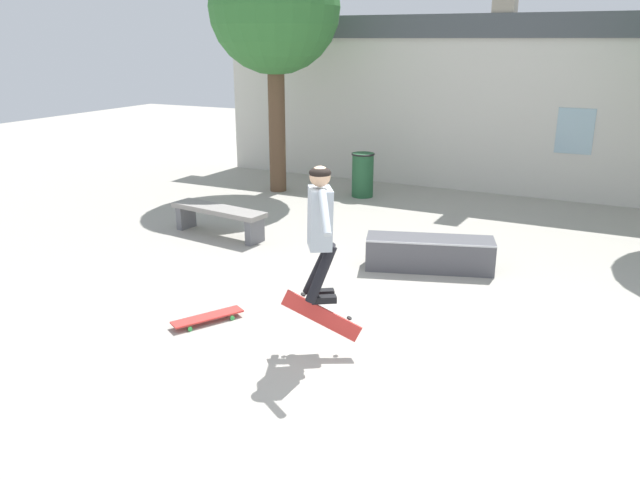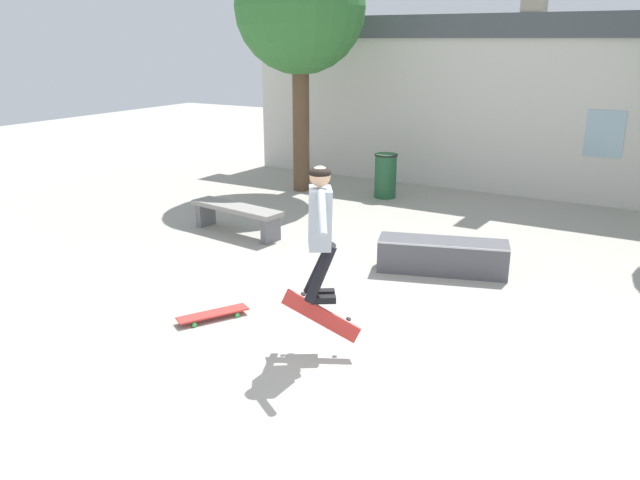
# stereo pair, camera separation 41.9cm
# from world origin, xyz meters

# --- Properties ---
(ground_plane) EXTENTS (40.00, 40.00, 0.00)m
(ground_plane) POSITION_xyz_m (0.00, 0.00, 0.00)
(ground_plane) COLOR #A39E93
(building_backdrop) EXTENTS (14.26, 0.52, 4.96)m
(building_backdrop) POSITION_xyz_m (-0.00, 8.19, 1.93)
(building_backdrop) COLOR beige
(building_backdrop) RESTS_ON ground_plane
(tree_left) EXTENTS (2.67, 2.67, 5.13)m
(tree_left) POSITION_xyz_m (-4.54, 6.19, 3.75)
(tree_left) COLOR brown
(tree_left) RESTS_ON ground_plane
(park_bench) EXTENTS (1.84, 0.66, 0.49)m
(park_bench) POSITION_xyz_m (-3.81, 2.91, 0.36)
(park_bench) COLOR gray
(park_bench) RESTS_ON ground_plane
(skate_ledge) EXTENTS (1.87, 1.04, 0.47)m
(skate_ledge) POSITION_xyz_m (-0.14, 2.88, 0.24)
(skate_ledge) COLOR #4C4C51
(skate_ledge) RESTS_ON ground_plane
(trash_bin) EXTENTS (0.49, 0.49, 0.92)m
(trash_bin) POSITION_xyz_m (-2.68, 6.51, 0.48)
(trash_bin) COLOR #235633
(trash_bin) RESTS_ON ground_plane
(skater) EXTENTS (0.71, 1.03, 1.42)m
(skater) POSITION_xyz_m (-0.48, 0.01, 1.41)
(skater) COLOR #9EA8B2
(skateboard_flipping) EXTENTS (0.85, 0.26, 0.54)m
(skateboard_flipping) POSITION_xyz_m (-0.43, -0.05, 0.42)
(skateboard_flipping) COLOR red
(skateboard_resting) EXTENTS (0.60, 0.84, 0.08)m
(skateboard_resting) POSITION_xyz_m (-1.95, 0.01, 0.07)
(skateboard_resting) COLOR red
(skateboard_resting) RESTS_ON ground_plane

